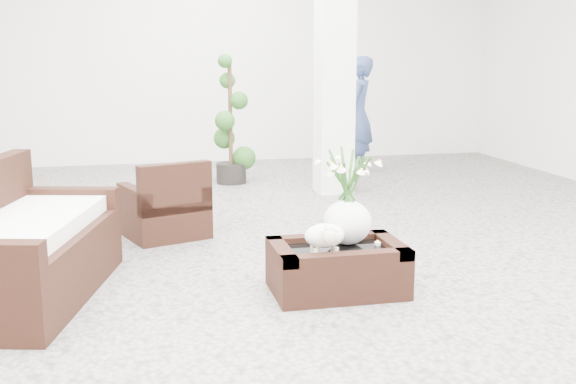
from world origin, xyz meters
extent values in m
plane|color=gray|center=(0.00, 0.00, 0.00)|extent=(11.00, 11.00, 0.00)
cube|color=white|center=(1.20, 2.80, 1.75)|extent=(0.40, 0.40, 3.50)
cube|color=black|center=(0.23, -0.61, 0.16)|extent=(0.90, 0.60, 0.31)
ellipsoid|color=white|center=(0.11, -0.71, 0.42)|extent=(0.28, 0.23, 0.21)
cylinder|color=white|center=(0.53, -0.59, 0.33)|extent=(0.04, 0.04, 0.03)
cube|color=black|center=(-0.86, 1.17, 0.35)|extent=(0.83, 0.82, 0.71)
cube|color=black|center=(-1.83, -0.27, 0.45)|extent=(1.20, 1.84, 0.90)
imported|color=navy|center=(1.91, 4.04, 0.80)|extent=(0.61, 0.69, 1.59)
camera|label=1|loc=(-1.10, -5.04, 1.64)|focal=43.34mm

